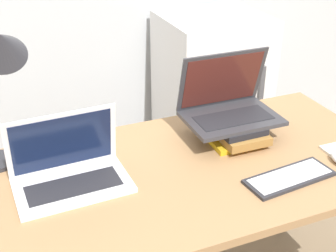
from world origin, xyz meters
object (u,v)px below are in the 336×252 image
Objects in this scene: laptop_left at (69,171)px; laptop_on_books at (228,105)px; wireless_keyboard at (290,177)px; desk_lamp at (0,61)px; mini_fridge at (210,108)px; book_stack at (234,130)px.

laptop_on_books reaches higher than laptop_left.
desk_lamp is at bearing 151.61° from wireless_keyboard.
mini_fridge is (0.93, 0.78, -0.29)m from laptop_left.
desk_lamp is (-0.80, 0.13, 0.35)m from book_stack.
book_stack is 0.25× the size of mini_fridge.
desk_lamp reaches higher than laptop_left.
wireless_keyboard is (0.04, -0.36, -0.12)m from laptop_on_books.
wireless_keyboard is at bearing -20.92° from laptop_left.
book_stack is 0.83m from mini_fridge.
desk_lamp reaches higher than wireless_keyboard.
laptop_left is 0.65m from book_stack.
laptop_left is 0.72× the size of desk_lamp.
wireless_keyboard is 1.02m from desk_lamp.
wireless_keyboard is (0.04, -0.32, -0.03)m from book_stack.
book_stack is at bearing -111.19° from mini_fridge.
desk_lamp is 0.51× the size of mini_fridge.
laptop_on_books is at bearing 96.56° from wireless_keyboard.
desk_lamp is at bearing -151.28° from mini_fridge.
laptop_left reaches higher than wireless_keyboard.
mini_fridge is (0.25, 1.04, -0.25)m from wireless_keyboard.
book_stack is 0.50× the size of desk_lamp.
laptop_left is 1.44× the size of book_stack.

